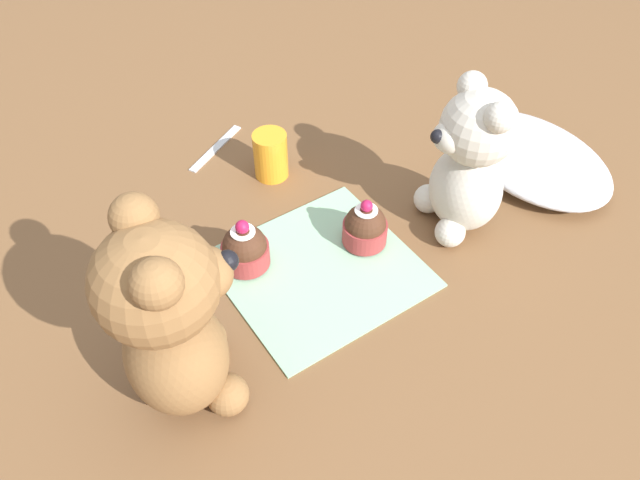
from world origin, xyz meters
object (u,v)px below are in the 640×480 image
at_px(teddy_bear_cream, 469,163).
at_px(juice_glass, 271,155).
at_px(cupcake_near_cream_bear, 365,227).
at_px(cupcake_near_tan_bear, 245,249).
at_px(teddy_bear_tan, 170,320).
at_px(teaspoon, 216,147).

relative_size(teddy_bear_cream, juice_glass, 2.98).
relative_size(cupcake_near_cream_bear, cupcake_near_tan_bear, 0.97).
bearing_deg(teddy_bear_tan, cupcake_near_cream_bear, -66.72).
relative_size(teddy_bear_tan, juice_glass, 3.49).
bearing_deg(teddy_bear_cream, juice_glass, -128.97).
bearing_deg(cupcake_near_tan_bear, cupcake_near_cream_bear, 70.04).
height_order(cupcake_near_cream_bear, juice_glass, cupcake_near_cream_bear).
height_order(teddy_bear_tan, cupcake_near_cream_bear, teddy_bear_tan).
relative_size(teddy_bear_cream, cupcake_near_tan_bear, 2.93).
height_order(cupcake_near_tan_bear, teaspoon, cupcake_near_tan_bear).
bearing_deg(cupcake_near_cream_bear, juice_glass, -171.43).
height_order(teddy_bear_cream, teddy_bear_tan, teddy_bear_tan).
relative_size(juice_glass, teaspoon, 0.57).
bearing_deg(cupcake_near_cream_bear, teaspoon, -166.41).
bearing_deg(teddy_bear_cream, cupcake_near_cream_bear, -89.94).
relative_size(teddy_bear_cream, teaspoon, 1.70).
distance_m(teddy_bear_cream, juice_glass, 0.28).
xyz_separation_m(cupcake_near_tan_bear, juice_glass, (-0.13, 0.12, 0.00)).
distance_m(teddy_bear_tan, teaspoon, 0.43).
height_order(juice_glass, teaspoon, juice_glass).
xyz_separation_m(cupcake_near_cream_bear, teaspoon, (-0.28, -0.07, -0.03)).
xyz_separation_m(teddy_bear_cream, juice_glass, (-0.22, -0.16, -0.07)).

